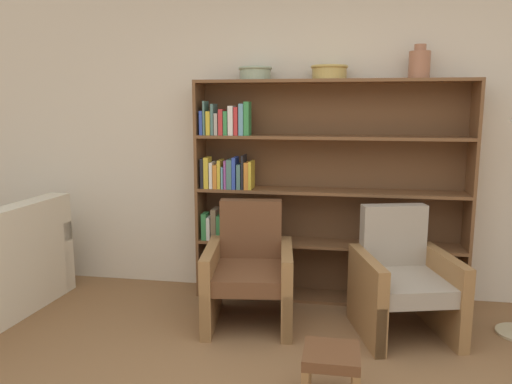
{
  "coord_description": "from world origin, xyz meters",
  "views": [
    {
      "loc": [
        0.13,
        -1.77,
        1.62
      ],
      "look_at": [
        -0.52,
        2.0,
        0.95
      ],
      "focal_mm": 35.0,
      "sensor_mm": 36.0,
      "label": 1
    }
  ],
  "objects_px": {
    "vase_tall": "(419,64)",
    "footstool": "(331,362)",
    "bowl_copper": "(255,73)",
    "bowl_slate": "(329,71)",
    "armchair_cushioned": "(402,280)",
    "bookshelf": "(303,196)",
    "armchair_leather": "(249,272)"
  },
  "relations": [
    {
      "from": "bookshelf",
      "to": "bowl_copper",
      "type": "height_order",
      "value": "bowl_copper"
    },
    {
      "from": "armchair_cushioned",
      "to": "footstool",
      "type": "distance_m",
      "value": 1.12
    },
    {
      "from": "bowl_copper",
      "to": "armchair_cushioned",
      "type": "distance_m",
      "value": 1.97
    },
    {
      "from": "bowl_slate",
      "to": "armchair_cushioned",
      "type": "distance_m",
      "value": 1.69
    },
    {
      "from": "armchair_leather",
      "to": "bowl_slate",
      "type": "bearing_deg",
      "value": -142.9
    },
    {
      "from": "bookshelf",
      "to": "bowl_slate",
      "type": "relative_size",
      "value": 7.53
    },
    {
      "from": "bowl_copper",
      "to": "armchair_leather",
      "type": "distance_m",
      "value": 1.59
    },
    {
      "from": "bowl_copper",
      "to": "bowl_slate",
      "type": "xyz_separation_m",
      "value": [
        0.59,
        0.0,
        0.0
      ]
    },
    {
      "from": "bookshelf",
      "to": "footstool",
      "type": "xyz_separation_m",
      "value": [
        0.29,
        -1.56,
        -0.62
      ]
    },
    {
      "from": "bowl_copper",
      "to": "armchair_leather",
      "type": "bearing_deg",
      "value": -84.99
    },
    {
      "from": "armchair_cushioned",
      "to": "armchair_leather",
      "type": "bearing_deg",
      "value": -15.18
    },
    {
      "from": "vase_tall",
      "to": "footstool",
      "type": "height_order",
      "value": "vase_tall"
    },
    {
      "from": "vase_tall",
      "to": "footstool",
      "type": "distance_m",
      "value": 2.35
    },
    {
      "from": "footstool",
      "to": "bowl_slate",
      "type": "bearing_deg",
      "value": 93.51
    },
    {
      "from": "bowl_copper",
      "to": "armchair_leather",
      "type": "xyz_separation_m",
      "value": [
        0.05,
        -0.53,
        -1.49
      ]
    },
    {
      "from": "bowl_slate",
      "to": "armchair_leather",
      "type": "relative_size",
      "value": 0.33
    },
    {
      "from": "vase_tall",
      "to": "armchair_leather",
      "type": "bearing_deg",
      "value": -156.59
    },
    {
      "from": "bowl_copper",
      "to": "vase_tall",
      "type": "distance_m",
      "value": 1.27
    },
    {
      "from": "bookshelf",
      "to": "bowl_copper",
      "type": "xyz_separation_m",
      "value": [
        -0.4,
        -0.02,
        1.0
      ]
    },
    {
      "from": "armchair_cushioned",
      "to": "bowl_slate",
      "type": "bearing_deg",
      "value": -58.04
    },
    {
      "from": "bowl_copper",
      "to": "bowl_slate",
      "type": "bearing_deg",
      "value": 0.0
    },
    {
      "from": "armchair_cushioned",
      "to": "vase_tall",
      "type": "bearing_deg",
      "value": -116.52
    },
    {
      "from": "vase_tall",
      "to": "armchair_leather",
      "type": "relative_size",
      "value": 0.29
    },
    {
      "from": "bookshelf",
      "to": "footstool",
      "type": "bearing_deg",
      "value": -79.5
    },
    {
      "from": "armchair_cushioned",
      "to": "bookshelf",
      "type": "bearing_deg",
      "value": -50.84
    },
    {
      "from": "bookshelf",
      "to": "bowl_copper",
      "type": "distance_m",
      "value": 1.08
    },
    {
      "from": "bowl_copper",
      "to": "armchair_cushioned",
      "type": "relative_size",
      "value": 0.31
    },
    {
      "from": "bookshelf",
      "to": "vase_tall",
      "type": "distance_m",
      "value": 1.37
    },
    {
      "from": "armchair_leather",
      "to": "vase_tall",
      "type": "bearing_deg",
      "value": -163.66
    },
    {
      "from": "bookshelf",
      "to": "bowl_slate",
      "type": "distance_m",
      "value": 1.02
    },
    {
      "from": "bowl_copper",
      "to": "bowl_slate",
      "type": "distance_m",
      "value": 0.59
    },
    {
      "from": "bowl_slate",
      "to": "armchair_leather",
      "type": "bearing_deg",
      "value": -135.84
    }
  ]
}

